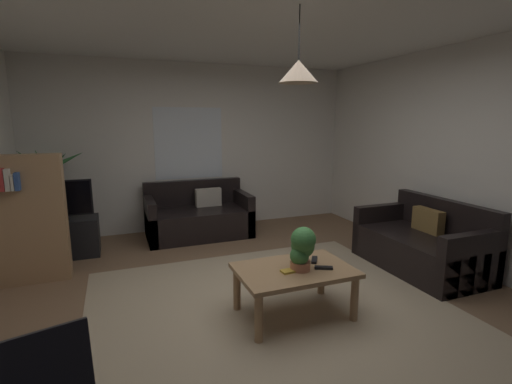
{
  "coord_description": "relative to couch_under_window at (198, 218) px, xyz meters",
  "views": [
    {
      "loc": [
        -1.29,
        -3.06,
        1.74
      ],
      "look_at": [
        0.0,
        0.3,
        1.05
      ],
      "focal_mm": 25.92,
      "sensor_mm": 36.0,
      "label": 1
    }
  ],
  "objects": [
    {
      "name": "wall_back",
      "position": [
        0.15,
        0.51,
        1.05
      ],
      "size": [
        5.21,
        0.06,
        2.64
      ],
      "primitive_type": "cube",
      "color": "silver",
      "rests_on": "ground"
    },
    {
      "name": "couch_right_side",
      "position": [
        2.21,
        -2.24,
        0.0
      ],
      "size": [
        0.84,
        1.48,
        0.82
      ],
      "rotation": [
        0.0,
        0.0,
        -1.57
      ],
      "color": "black",
      "rests_on": "ground"
    },
    {
      "name": "remote_on_table_1",
      "position": [
        0.53,
        -2.78,
        0.19
      ],
      "size": [
        0.17,
        0.12,
        0.02
      ],
      "primitive_type": "cube",
      "rotation": [
        0.0,
        0.0,
        4.25
      ],
      "color": "black",
      "rests_on": "coffee_table"
    },
    {
      "name": "coffee_table",
      "position": [
        0.29,
        -2.67,
        0.11
      ],
      "size": [
        1.02,
        0.68,
        0.45
      ],
      "color": "#A87F56",
      "rests_on": "ground"
    },
    {
      "name": "tv",
      "position": [
        -1.85,
        -0.29,
        0.49
      ],
      "size": [
        0.82,
        0.16,
        0.51
      ],
      "color": "black",
      "rests_on": "tv_stand"
    },
    {
      "name": "floor",
      "position": [
        0.15,
        -2.39,
        -0.28
      ],
      "size": [
        5.09,
        5.75,
        0.02
      ],
      "primitive_type": "cube",
      "color": "brown",
      "rests_on": "ground"
    },
    {
      "name": "potted_palm_corner",
      "position": [
        -2.02,
        0.15,
        0.43
      ],
      "size": [
        1.01,
        0.83,
        1.44
      ],
      "color": "brown",
      "rests_on": "ground"
    },
    {
      "name": "rug",
      "position": [
        0.15,
        -2.59,
        -0.27
      ],
      "size": [
        3.31,
        3.16,
        0.01
      ],
      "primitive_type": "cube",
      "color": "tan",
      "rests_on": "ground"
    },
    {
      "name": "wall_right",
      "position": [
        2.72,
        -2.39,
        1.05
      ],
      "size": [
        0.06,
        5.75,
        2.64
      ],
      "primitive_type": "cube",
      "color": "silver",
      "rests_on": "ground"
    },
    {
      "name": "couch_under_window",
      "position": [
        0.0,
        0.0,
        0.0
      ],
      "size": [
        1.54,
        0.84,
        0.82
      ],
      "color": "black",
      "rests_on": "ground"
    },
    {
      "name": "ceiling",
      "position": [
        0.15,
        -2.39,
        2.38
      ],
      "size": [
        5.09,
        5.75,
        0.02
      ],
      "primitive_type": "cube",
      "color": "white"
    },
    {
      "name": "bookshelf_corner",
      "position": [
        -2.04,
        -0.99,
        0.44
      ],
      "size": [
        0.7,
        0.31,
        1.4
      ],
      "color": "#A87F56",
      "rests_on": "ground"
    },
    {
      "name": "book_on_table_0",
      "position": [
        0.21,
        -2.73,
        0.19
      ],
      "size": [
        0.15,
        0.1,
        0.02
      ],
      "primitive_type": "cube",
      "rotation": [
        0.0,
        0.0,
        0.08
      ],
      "color": "gold",
      "rests_on": "coffee_table"
    },
    {
      "name": "pendant_lamp",
      "position": [
        0.29,
        -2.67,
        1.86
      ],
      "size": [
        0.32,
        0.32,
        0.59
      ],
      "color": "black"
    },
    {
      "name": "potted_plant_on_table",
      "position": [
        0.33,
        -2.73,
        0.39
      ],
      "size": [
        0.23,
        0.25,
        0.4
      ],
      "color": "#B77051",
      "rests_on": "coffee_table"
    },
    {
      "name": "window_pane",
      "position": [
        -0.02,
        0.48,
        1.12
      ],
      "size": [
        1.08,
        0.01,
        1.13
      ],
      "primitive_type": "cube",
      "color": "white"
    },
    {
      "name": "tv_stand",
      "position": [
        -1.85,
        -0.27,
        -0.02
      ],
      "size": [
        0.9,
        0.44,
        0.5
      ],
      "primitive_type": "cube",
      "color": "black",
      "rests_on": "ground"
    },
    {
      "name": "remote_on_table_0",
      "position": [
        0.54,
        -2.58,
        0.19
      ],
      "size": [
        0.13,
        0.16,
        0.02
      ],
      "primitive_type": "cube",
      "rotation": [
        0.0,
        0.0,
        2.56
      ],
      "color": "black",
      "rests_on": "coffee_table"
    }
  ]
}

